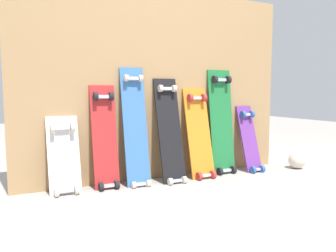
{
  "coord_description": "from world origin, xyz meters",
  "views": [
    {
      "loc": [
        -1.15,
        -2.44,
        0.71
      ],
      "look_at": [
        0.0,
        -0.07,
        0.44
      ],
      "focal_mm": 35.54,
      "sensor_mm": 36.0,
      "label": 1
    }
  ],
  "objects_px": {
    "skateboard_red": "(105,141)",
    "skateboard_orange": "(199,137)",
    "rubber_ball": "(297,160)",
    "skateboard_black": "(170,134)",
    "skateboard_green": "(222,125)",
    "skateboard_white": "(64,159)",
    "skateboard_purple": "(250,142)",
    "skateboard_blue": "(136,131)"
  },
  "relations": [
    {
      "from": "skateboard_purple",
      "to": "rubber_ball",
      "type": "distance_m",
      "value": 0.5
    },
    {
      "from": "skateboard_green",
      "to": "skateboard_red",
      "type": "bearing_deg",
      "value": -179.55
    },
    {
      "from": "skateboard_red",
      "to": "skateboard_green",
      "type": "distance_m",
      "value": 1.05
    },
    {
      "from": "skateboard_orange",
      "to": "skateboard_purple",
      "type": "distance_m",
      "value": 0.54
    },
    {
      "from": "skateboard_black",
      "to": "skateboard_green",
      "type": "distance_m",
      "value": 0.53
    },
    {
      "from": "skateboard_orange",
      "to": "skateboard_black",
      "type": "bearing_deg",
      "value": -178.02
    },
    {
      "from": "skateboard_white",
      "to": "skateboard_blue",
      "type": "relative_size",
      "value": 0.62
    },
    {
      "from": "skateboard_red",
      "to": "skateboard_black",
      "type": "height_order",
      "value": "skateboard_black"
    },
    {
      "from": "skateboard_green",
      "to": "rubber_ball",
      "type": "xyz_separation_m",
      "value": [
        0.73,
        -0.18,
        -0.35
      ]
    },
    {
      "from": "skateboard_blue",
      "to": "rubber_ball",
      "type": "xyz_separation_m",
      "value": [
        1.55,
        -0.16,
        -0.34
      ]
    },
    {
      "from": "skateboard_white",
      "to": "skateboard_purple",
      "type": "distance_m",
      "value": 1.63
    },
    {
      "from": "skateboard_black",
      "to": "rubber_ball",
      "type": "bearing_deg",
      "value": -6.08
    },
    {
      "from": "skateboard_white",
      "to": "skateboard_orange",
      "type": "bearing_deg",
      "value": -1.3
    },
    {
      "from": "skateboard_red",
      "to": "rubber_ball",
      "type": "height_order",
      "value": "skateboard_red"
    },
    {
      "from": "skateboard_red",
      "to": "skateboard_orange",
      "type": "height_order",
      "value": "skateboard_red"
    },
    {
      "from": "skateboard_green",
      "to": "skateboard_purple",
      "type": "relative_size",
      "value": 1.48
    },
    {
      "from": "skateboard_orange",
      "to": "skateboard_green",
      "type": "distance_m",
      "value": 0.27
    },
    {
      "from": "skateboard_blue",
      "to": "skateboard_red",
      "type": "bearing_deg",
      "value": 175.56
    },
    {
      "from": "skateboard_blue",
      "to": "skateboard_green",
      "type": "relative_size",
      "value": 1.01
    },
    {
      "from": "skateboard_blue",
      "to": "rubber_ball",
      "type": "bearing_deg",
      "value": -5.81
    },
    {
      "from": "skateboard_white",
      "to": "skateboard_orange",
      "type": "xyz_separation_m",
      "value": [
        1.1,
        -0.02,
        0.1
      ]
    },
    {
      "from": "skateboard_white",
      "to": "skateboard_green",
      "type": "xyz_separation_m",
      "value": [
        1.35,
        0.02,
        0.18
      ]
    },
    {
      "from": "skateboard_purple",
      "to": "skateboard_white",
      "type": "bearing_deg",
      "value": 178.85
    },
    {
      "from": "skateboard_black",
      "to": "skateboard_orange",
      "type": "relative_size",
      "value": 1.1
    },
    {
      "from": "skateboard_red",
      "to": "skateboard_purple",
      "type": "bearing_deg",
      "value": -1.7
    },
    {
      "from": "skateboard_red",
      "to": "skateboard_blue",
      "type": "distance_m",
      "value": 0.24
    },
    {
      "from": "skateboard_purple",
      "to": "rubber_ball",
      "type": "relative_size",
      "value": 4.27
    },
    {
      "from": "skateboard_green",
      "to": "rubber_ball",
      "type": "distance_m",
      "value": 0.83
    },
    {
      "from": "skateboard_blue",
      "to": "skateboard_orange",
      "type": "xyz_separation_m",
      "value": [
        0.56,
        -0.01,
        -0.07
      ]
    },
    {
      "from": "skateboard_blue",
      "to": "skateboard_black",
      "type": "xyz_separation_m",
      "value": [
        0.29,
        -0.02,
        -0.04
      ]
    },
    {
      "from": "skateboard_white",
      "to": "skateboard_blue",
      "type": "distance_m",
      "value": 0.56
    },
    {
      "from": "skateboard_black",
      "to": "skateboard_green",
      "type": "xyz_separation_m",
      "value": [
        0.53,
        0.05,
        0.05
      ]
    },
    {
      "from": "skateboard_orange",
      "to": "skateboard_purple",
      "type": "height_order",
      "value": "skateboard_orange"
    },
    {
      "from": "skateboard_blue",
      "to": "skateboard_orange",
      "type": "bearing_deg",
      "value": -1.37
    },
    {
      "from": "skateboard_white",
      "to": "skateboard_black",
      "type": "height_order",
      "value": "skateboard_black"
    },
    {
      "from": "skateboard_white",
      "to": "skateboard_green",
      "type": "bearing_deg",
      "value": 0.64
    },
    {
      "from": "skateboard_black",
      "to": "skateboard_purple",
      "type": "bearing_deg",
      "value": 0.12
    },
    {
      "from": "skateboard_white",
      "to": "skateboard_red",
      "type": "xyz_separation_m",
      "value": [
        0.3,
        0.01,
        0.11
      ]
    },
    {
      "from": "rubber_ball",
      "to": "skateboard_orange",
      "type": "bearing_deg",
      "value": 171.66
    },
    {
      "from": "skateboard_purple",
      "to": "skateboard_red",
      "type": "bearing_deg",
      "value": 178.3
    },
    {
      "from": "skateboard_black",
      "to": "skateboard_purple",
      "type": "distance_m",
      "value": 0.82
    },
    {
      "from": "skateboard_orange",
      "to": "rubber_ball",
      "type": "height_order",
      "value": "skateboard_orange"
    }
  ]
}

